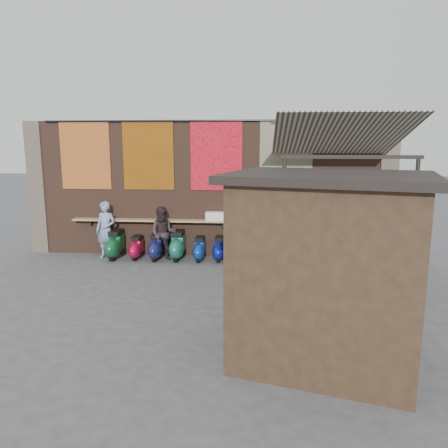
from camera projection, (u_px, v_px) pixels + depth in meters
The scene contains 36 objects.
ground at pixel (194, 282), 10.73m from camera, with size 70.00×70.00×0.00m, color #474749.
brick_wall at pixel (207, 189), 13.00m from camera, with size 10.00×0.40×4.00m, color brown.
pier_left at pixel (40, 188), 13.44m from camera, with size 0.50×0.50×4.00m, color #4C4238.
pier_right at pixel (386, 191), 12.57m from camera, with size 0.50×0.50×4.00m, color #4C4238.
eating_counter at pixel (206, 221), 12.81m from camera, with size 8.00×0.32×0.05m, color #9E7A51.
shelf_box at pixel (217, 216), 12.72m from camera, with size 0.64×0.30×0.26m, color white.
tapestry_redgold at pixel (85, 155), 12.90m from camera, with size 1.50×0.02×2.00m, color maroon.
tapestry_sun at pixel (148, 155), 12.74m from camera, with size 1.50×0.02×2.00m, color orange.
tapestry_orange at pixel (216, 156), 12.58m from camera, with size 1.50×0.02×2.00m, color red.
tapestry_multi at pixel (286, 156), 12.41m from camera, with size 1.50×0.02×2.00m, color #256289.
hang_rail at pixel (206, 121), 12.41m from camera, with size 0.06×0.06×9.50m, color black.
scooter_stool_0 at pixel (115, 245), 12.80m from camera, with size 0.40×0.88×0.84m, color #10532A, non-canonical shape.
scooter_stool_1 at pixel (137, 248), 12.79m from camera, with size 0.32×0.71×0.68m, color #A90D31, non-canonical shape.
scooter_stool_2 at pixel (156, 247), 12.70m from camera, with size 0.36×0.80×0.76m, color #161953, non-canonical shape.
scooter_stool_3 at pixel (178, 245), 12.71m from camera, with size 0.40×0.89×0.84m, color #1A6B53, non-canonical shape.
scooter_stool_4 at pixel (200, 249), 12.61m from camera, with size 0.33×0.73×0.69m, color navy, non-canonical shape.
scooter_stool_5 at pixel (219, 249), 12.62m from camera, with size 0.33×0.73×0.70m, color #0D1990, non-canonical shape.
scooter_stool_6 at pixel (241, 250), 12.50m from camera, with size 0.33×0.74×0.70m, color black, non-canonical shape.
scooter_stool_7 at pixel (262, 250), 12.46m from camera, with size 0.32×0.71×0.68m, color black, non-canonical shape.
scooter_stool_8 at pixel (284, 250), 12.40m from camera, with size 0.35×0.77×0.73m, color #0B4F1C, non-canonical shape.
scooter_stool_9 at pixel (305, 251), 12.35m from camera, with size 0.33×0.74×0.71m, color #8B440C, non-canonical shape.
scooter_stool_10 at pixel (326, 250), 12.28m from camera, with size 0.37×0.82×0.78m, color maroon, non-canonical shape.
diner_left at pixel (106, 230), 12.78m from camera, with size 0.62×0.41×1.70m, color #7C8DB4.
diner_right at pixel (163, 234), 12.60m from camera, with size 0.76×0.59×1.56m, color #2C2225.
shopper_navy at pixel (316, 249), 10.66m from camera, with size 0.96×0.40×1.64m, color black.
shopper_grey at pixel (385, 267), 9.41m from camera, with size 0.97×0.56×1.50m, color #55565A.
shopper_tan at pixel (296, 247), 10.88m from camera, with size 0.79×0.52×1.63m, color #95825F.
market_stall at pixel (326, 274), 6.64m from camera, with size 2.61×1.96×2.83m, color black.
stall_roof at pixel (330, 177), 6.37m from camera, with size 2.93×2.25×0.12m, color black.
stall_sign at pixel (335, 222), 7.46m from camera, with size 1.20×0.04×0.50m, color gold.
stall_shelf at pixel (333, 279), 7.65m from camera, with size 2.17×0.10×0.06m, color #473321.
awning_canvas at pixel (340, 135), 10.66m from camera, with size 3.20×3.40×0.03m, color beige.
awning_ledger at pixel (330, 121), 12.14m from camera, with size 3.30×0.08×0.12m, color #33261C.
awning_header at pixel (351, 157), 9.28m from camera, with size 3.00×0.08×0.08m, color black.
awning_post_left at pixel (283, 226), 9.68m from camera, with size 0.09×0.09×3.10m, color black.
awning_post_right at pixel (413, 228), 9.45m from camera, with size 0.09×0.09×3.10m, color black.
Camera 1 is at (1.60, -10.18, 3.41)m, focal length 35.00 mm.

